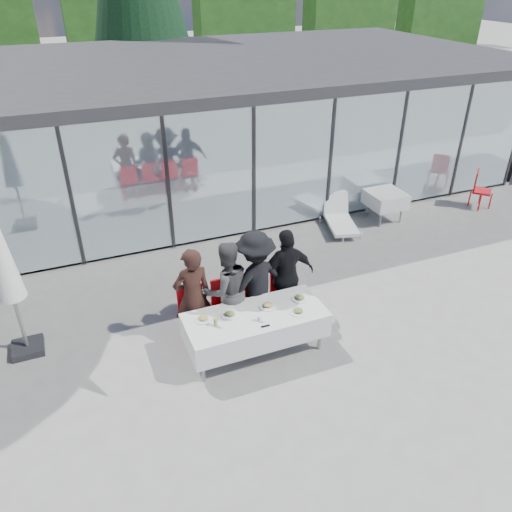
% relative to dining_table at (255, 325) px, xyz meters
% --- Properties ---
extents(ground, '(90.00, 90.00, 0.00)m').
position_rel_dining_table_xyz_m(ground, '(0.50, -0.13, -0.54)').
color(ground, gray).
rests_on(ground, ground).
extents(pavilion, '(14.80, 8.80, 3.44)m').
position_rel_dining_table_xyz_m(pavilion, '(2.50, 8.04, 1.61)').
color(pavilion, gray).
rests_on(pavilion, ground).
extents(treeline, '(62.50, 2.00, 4.40)m').
position_rel_dining_table_xyz_m(treeline, '(-1.50, 27.87, 1.66)').
color(treeline, '#163812').
rests_on(treeline, ground).
extents(dining_table, '(2.26, 0.96, 0.75)m').
position_rel_dining_table_xyz_m(dining_table, '(0.00, 0.00, 0.00)').
color(dining_table, silver).
rests_on(dining_table, ground).
extents(diner_a, '(0.70, 0.70, 1.77)m').
position_rel_dining_table_xyz_m(diner_a, '(-0.83, 0.66, 0.35)').
color(diner_a, '#311B15').
rests_on(diner_a, ground).
extents(diner_chair_a, '(0.44, 0.44, 0.97)m').
position_rel_dining_table_xyz_m(diner_chair_a, '(-0.83, 0.75, -0.00)').
color(diner_chair_a, red).
rests_on(diner_chair_a, ground).
extents(diner_b, '(0.90, 0.90, 1.74)m').
position_rel_dining_table_xyz_m(diner_b, '(-0.25, 0.66, 0.33)').
color(diner_b, '#444444').
rests_on(diner_b, ground).
extents(diner_chair_b, '(0.44, 0.44, 0.97)m').
position_rel_dining_table_xyz_m(diner_chair_b, '(-0.25, 0.75, -0.00)').
color(diner_chair_b, red).
rests_on(diner_chair_b, ground).
extents(diner_c, '(1.45, 1.45, 1.84)m').
position_rel_dining_table_xyz_m(diner_c, '(0.26, 0.66, 0.38)').
color(diner_c, black).
rests_on(diner_c, ground).
extents(diner_chair_c, '(0.44, 0.44, 0.97)m').
position_rel_dining_table_xyz_m(diner_chair_c, '(0.26, 0.75, -0.00)').
color(diner_chair_c, red).
rests_on(diner_chair_c, ground).
extents(diner_d, '(1.05, 1.05, 1.77)m').
position_rel_dining_table_xyz_m(diner_d, '(0.85, 0.66, 0.35)').
color(diner_d, black).
rests_on(diner_d, ground).
extents(diner_chair_d, '(0.44, 0.44, 0.97)m').
position_rel_dining_table_xyz_m(diner_chair_d, '(0.85, 0.75, -0.00)').
color(diner_chair_d, red).
rests_on(diner_chair_d, ground).
extents(plate_a, '(0.28, 0.28, 0.07)m').
position_rel_dining_table_xyz_m(plate_a, '(-0.81, 0.18, 0.24)').
color(plate_a, silver).
rests_on(plate_a, dining_table).
extents(plate_b, '(0.28, 0.28, 0.07)m').
position_rel_dining_table_xyz_m(plate_b, '(-0.38, 0.13, 0.24)').
color(plate_b, silver).
rests_on(plate_b, dining_table).
extents(plate_c, '(0.28, 0.28, 0.07)m').
position_rel_dining_table_xyz_m(plate_c, '(0.26, 0.12, 0.24)').
color(plate_c, silver).
rests_on(plate_c, dining_table).
extents(plate_d, '(0.28, 0.28, 0.07)m').
position_rel_dining_table_xyz_m(plate_d, '(0.84, 0.12, 0.24)').
color(plate_d, silver).
rests_on(plate_d, dining_table).
extents(plate_extra, '(0.28, 0.28, 0.07)m').
position_rel_dining_table_xyz_m(plate_extra, '(0.65, -0.21, 0.24)').
color(plate_extra, silver).
rests_on(plate_extra, dining_table).
extents(juice_bottle, '(0.06, 0.06, 0.15)m').
position_rel_dining_table_xyz_m(juice_bottle, '(-0.68, -0.04, 0.29)').
color(juice_bottle, '#89A846').
rests_on(juice_bottle, dining_table).
extents(drinking_glasses, '(0.07, 0.07, 0.10)m').
position_rel_dining_table_xyz_m(drinking_glasses, '(-0.01, -0.18, 0.26)').
color(drinking_glasses, silver).
rests_on(drinking_glasses, dining_table).
extents(folded_eyeglasses, '(0.14, 0.03, 0.01)m').
position_rel_dining_table_xyz_m(folded_eyeglasses, '(0.03, -0.34, 0.22)').
color(folded_eyeglasses, black).
rests_on(folded_eyeglasses, dining_table).
extents(spare_table_right, '(0.86, 0.86, 0.74)m').
position_rel_dining_table_xyz_m(spare_table_right, '(4.82, 3.37, 0.02)').
color(spare_table_right, silver).
rests_on(spare_table_right, ground).
extents(spare_chair_a, '(0.62, 0.62, 0.97)m').
position_rel_dining_table_xyz_m(spare_chair_a, '(7.53, 3.11, -0.00)').
color(spare_chair_a, red).
rests_on(spare_chair_a, ground).
extents(spare_chair_b, '(0.56, 0.56, 0.97)m').
position_rel_dining_table_xyz_m(spare_chair_b, '(5.68, 4.22, -0.00)').
color(spare_chair_b, red).
rests_on(spare_chair_b, ground).
extents(lounger, '(0.94, 1.44, 0.72)m').
position_rel_dining_table_xyz_m(lounger, '(3.58, 3.43, -0.28)').
color(lounger, white).
rests_on(lounger, ground).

